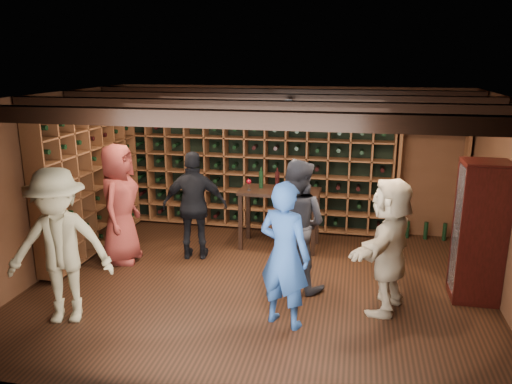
% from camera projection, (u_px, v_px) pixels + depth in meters
% --- Properties ---
extents(ground, '(6.00, 6.00, 0.00)m').
position_uv_depth(ground, '(259.00, 286.00, 6.70)').
color(ground, black).
rests_on(ground, ground).
extents(room_shell, '(6.00, 6.00, 6.00)m').
position_uv_depth(room_shell, '(260.00, 103.00, 6.11)').
color(room_shell, '#502E1B').
rests_on(room_shell, ground).
extents(wine_rack_back, '(4.65, 0.30, 2.20)m').
position_uv_depth(wine_rack_back, '(256.00, 165.00, 8.70)').
color(wine_rack_back, brown).
rests_on(wine_rack_back, ground).
extents(wine_rack_left, '(0.30, 2.65, 2.20)m').
position_uv_depth(wine_rack_left, '(91.00, 179.00, 7.72)').
color(wine_rack_left, brown).
rests_on(wine_rack_left, ground).
extents(crate_shelf, '(1.20, 0.32, 2.07)m').
position_uv_depth(crate_shelf, '(434.00, 147.00, 8.01)').
color(crate_shelf, brown).
rests_on(crate_shelf, ground).
extents(display_cabinet, '(0.55, 0.50, 1.75)m').
position_uv_depth(display_cabinet, '(478.00, 235.00, 6.13)').
color(display_cabinet, black).
rests_on(display_cabinet, ground).
extents(man_blue_shirt, '(0.72, 0.60, 1.69)m').
position_uv_depth(man_blue_shirt, '(284.00, 255.00, 5.53)').
color(man_blue_shirt, navy).
rests_on(man_blue_shirt, ground).
extents(man_grey_suit, '(1.02, 0.91, 1.73)m').
position_uv_depth(man_grey_suit, '(296.00, 225.00, 6.47)').
color(man_grey_suit, '#222227').
rests_on(man_grey_suit, ground).
extents(guest_red_floral, '(0.64, 0.91, 1.78)m').
position_uv_depth(guest_red_floral, '(119.00, 204.00, 7.31)').
color(guest_red_floral, maroon).
rests_on(guest_red_floral, ground).
extents(guest_woman_black, '(1.02, 0.57, 1.65)m').
position_uv_depth(guest_woman_black, '(195.00, 206.00, 7.44)').
color(guest_woman_black, black).
rests_on(guest_woman_black, ground).
extents(guest_khaki, '(1.31, 0.96, 1.81)m').
position_uv_depth(guest_khaki, '(60.00, 247.00, 5.61)').
color(guest_khaki, gray).
rests_on(guest_khaki, ground).
extents(guest_beige, '(0.97, 1.60, 1.64)m').
position_uv_depth(guest_beige, '(389.00, 245.00, 5.88)').
color(guest_beige, tan).
rests_on(guest_beige, ground).
extents(tasting_table, '(1.27, 0.65, 1.23)m').
position_uv_depth(tasting_table, '(279.00, 197.00, 7.88)').
color(tasting_table, black).
rests_on(tasting_table, ground).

